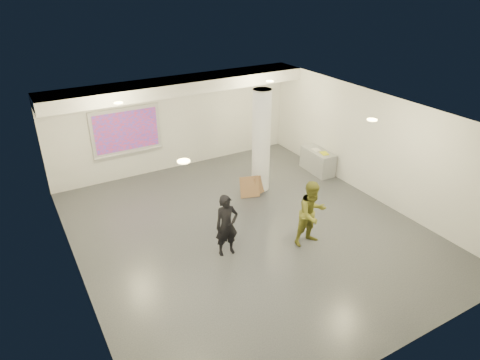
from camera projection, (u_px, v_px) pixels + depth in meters
floor at (248, 231)px, 10.74m from camera, size 8.00×9.00×0.01m
ceiling at (249, 116)px, 9.40m from camera, size 8.00×9.00×0.01m
wall_back at (176, 123)px, 13.55m from camera, size 8.00×0.01×3.00m
wall_front at (399, 289)px, 6.58m from camera, size 8.00×0.01×3.00m
wall_left at (72, 222)px, 8.28m from camera, size 0.01×9.00×3.00m
wall_right at (372, 145)px, 11.85m from camera, size 0.01×9.00×3.00m
soffit_band at (180, 85)px, 12.54m from camera, size 8.00×1.10×0.36m
downlight_nw at (118, 103)px, 10.36m from camera, size 0.22×0.22×0.02m
downlight_ne at (270, 81)px, 12.32m from camera, size 0.22×0.22×0.02m
downlight_sw at (184, 161)px, 7.26m from camera, size 0.22×0.22×0.02m
downlight_se at (372, 120)px, 9.22m from camera, size 0.22×0.22×0.02m
column at (261, 141)px, 12.13m from camera, size 0.52×0.52×3.00m
projection_screen at (126, 131)px, 12.79m from camera, size 2.10×0.13×1.42m
credenza at (318, 161)px, 13.69m from camera, size 0.59×1.28×0.73m
papers_stack at (316, 150)px, 13.55m from camera, size 0.26×0.31×0.02m
postit_pad at (324, 153)px, 13.29m from camera, size 0.26×0.32×0.03m
cardboard_back at (260, 184)px, 12.43m from camera, size 0.51×0.28×0.54m
cardboard_front at (250, 187)px, 12.22m from camera, size 0.60×0.41×0.59m
woman at (227, 225)px, 9.58m from camera, size 0.57×0.41×1.49m
man at (312, 213)px, 9.93m from camera, size 0.79×0.62×1.61m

